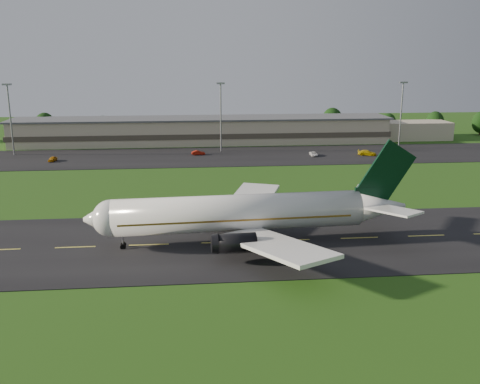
{
  "coord_description": "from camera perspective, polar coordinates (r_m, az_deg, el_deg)",
  "views": [
    {
      "loc": [
        -4.52,
        -77.91,
        28.32
      ],
      "look_at": [
        3.75,
        8.0,
        6.0
      ],
      "focal_mm": 40.0,
      "sensor_mm": 36.0,
      "label": 1
    }
  ],
  "objects": [
    {
      "name": "taxiway",
      "position": [
        83.0,
        -2.06,
        -5.42
      ],
      "size": [
        220.0,
        30.0,
        0.1
      ],
      "primitive_type": "cube",
      "color": "black",
      "rests_on": "ground"
    },
    {
      "name": "apron",
      "position": [
        152.62,
        -3.72,
        3.8
      ],
      "size": [
        260.0,
        30.0,
        0.1
      ],
      "primitive_type": "cube",
      "color": "black",
      "rests_on": "ground"
    },
    {
      "name": "light_mast_west",
      "position": [
        166.51,
        -23.36,
        7.96
      ],
      "size": [
        2.4,
        1.2,
        20.35
      ],
      "color": "gray",
      "rests_on": "ground"
    },
    {
      "name": "service_vehicle_a",
      "position": [
        153.75,
        -19.36,
        3.34
      ],
      "size": [
        2.01,
        3.95,
        1.29
      ],
      "primitive_type": "imported",
      "rotation": [
        0.0,
        0.0,
        -0.13
      ],
      "color": "#BF780B",
      "rests_on": "apron"
    },
    {
      "name": "light_mast_centre",
      "position": [
        158.96,
        -2.07,
        8.87
      ],
      "size": [
        2.4,
        1.2,
        20.35
      ],
      "color": "gray",
      "rests_on": "ground"
    },
    {
      "name": "airliner",
      "position": [
        81.87,
        0.41,
        -2.3
      ],
      "size": [
        51.3,
        42.12,
        15.57
      ],
      "rotation": [
        0.0,
        0.0,
        0.05
      ],
      "color": "white",
      "rests_on": "ground"
    },
    {
      "name": "tree_line",
      "position": [
        188.7,
        4.86,
        7.29
      ],
      "size": [
        198.69,
        8.71,
        10.11
      ],
      "color": "black",
      "rests_on": "ground"
    },
    {
      "name": "service_vehicle_d",
      "position": [
        157.92,
        13.4,
        4.09
      ],
      "size": [
        5.62,
        3.66,
        1.51
      ],
      "primitive_type": "imported",
      "rotation": [
        0.0,
        0.0,
        1.25
      ],
      "color": "gold",
      "rests_on": "apron"
    },
    {
      "name": "light_mast_east",
      "position": [
        171.29,
        16.85,
        8.67
      ],
      "size": [
        2.4,
        1.2,
        20.35
      ],
      "color": "gray",
      "rests_on": "ground"
    },
    {
      "name": "service_vehicle_c",
      "position": [
        154.4,
        7.86,
        4.05
      ],
      "size": [
        2.07,
        4.25,
        1.16
      ],
      "primitive_type": "imported",
      "rotation": [
        0.0,
        0.0,
        -0.03
      ],
      "color": "silver",
      "rests_on": "apron"
    },
    {
      "name": "service_vehicle_b",
      "position": [
        154.88,
        -4.47,
        4.2
      ],
      "size": [
        3.97,
        1.77,
        1.27
      ],
      "primitive_type": "imported",
      "rotation": [
        0.0,
        0.0,
        1.69
      ],
      "color": "#96170A",
      "rests_on": "apron"
    },
    {
      "name": "ground",
      "position": [
        83.02,
        -2.06,
        -5.46
      ],
      "size": [
        360.0,
        360.0,
        0.0
      ],
      "primitive_type": "plane",
      "color": "#1E4812",
      "rests_on": "ground"
    },
    {
      "name": "terminal",
      "position": [
        176.12,
        -1.91,
        6.55
      ],
      "size": [
        145.0,
        16.0,
        8.4
      ],
      "color": "#C0AE92",
      "rests_on": "ground"
    }
  ]
}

